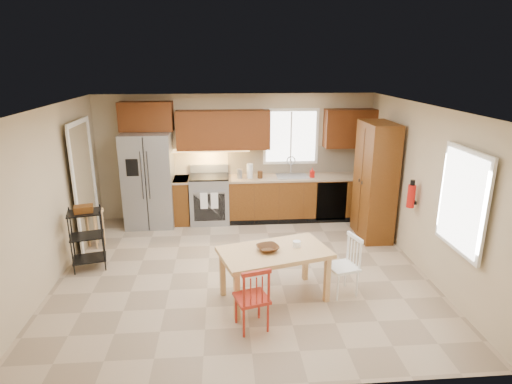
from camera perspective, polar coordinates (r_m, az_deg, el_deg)
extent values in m
plane|color=tan|center=(6.73, -1.73, -10.47)|extent=(5.50, 5.50, 0.00)
cube|color=silver|center=(5.99, -1.95, 11.23)|extent=(5.50, 5.00, 0.02)
cube|color=#CCB793|center=(8.66, -2.65, 4.71)|extent=(5.50, 0.02, 2.50)
cube|color=#CCB793|center=(3.94, -0.01, -11.24)|extent=(5.50, 0.02, 2.50)
cube|color=#CCB793|center=(6.71, -26.00, -0.80)|extent=(0.02, 5.00, 2.50)
cube|color=#CCB793|center=(6.93, 21.51, 0.30)|extent=(0.02, 5.00, 2.50)
cube|color=gray|center=(8.49, -14.07, 1.59)|extent=(0.92, 0.75, 1.82)
cube|color=gray|center=(8.56, -6.18, -1.00)|extent=(0.76, 0.63, 0.92)
cube|color=brown|center=(8.62, -9.84, -1.12)|extent=(0.30, 0.60, 0.90)
cube|color=brown|center=(8.72, 6.00, -0.73)|extent=(2.92, 0.60, 0.90)
cube|color=black|center=(8.57, 10.03, -1.23)|extent=(0.60, 0.02, 0.78)
cube|color=beige|center=(8.80, 5.81, 4.34)|extent=(2.92, 0.03, 0.55)
cube|color=#5A290F|center=(8.46, -14.45, 9.74)|extent=(1.00, 0.35, 0.55)
cube|color=#5A290F|center=(8.37, -4.39, 8.25)|extent=(1.80, 0.35, 0.75)
cube|color=#5A290F|center=(8.75, 12.39, 8.29)|extent=(1.00, 0.35, 0.75)
cube|color=white|center=(8.67, 4.67, 7.38)|extent=(1.12, 0.04, 1.12)
cube|color=gray|center=(8.57, 4.83, 1.84)|extent=(0.62, 0.46, 0.16)
cube|color=#FFBF66|center=(8.42, -6.38, 5.52)|extent=(1.60, 0.30, 0.01)
imported|color=red|center=(8.51, 7.49, 2.59)|extent=(0.09, 0.09, 0.19)
cylinder|color=white|center=(8.38, -0.84, 2.82)|extent=(0.12, 0.12, 0.28)
cylinder|color=gray|center=(8.38, -2.20, 2.46)|extent=(0.11, 0.11, 0.18)
cylinder|color=#4B2914|center=(8.38, 0.55, 2.34)|extent=(0.10, 0.10, 0.14)
cube|color=brown|center=(7.92, 15.58, 1.40)|extent=(0.50, 0.95, 2.10)
cylinder|color=red|center=(7.05, 19.98, -0.53)|extent=(0.12, 0.12, 0.36)
cube|color=white|center=(5.88, 25.85, -1.11)|extent=(0.04, 1.02, 1.32)
cube|color=#8C7A59|center=(7.91, -22.01, 0.74)|extent=(0.04, 0.95, 2.10)
imported|color=#4B2914|center=(5.71, 1.58, -7.88)|extent=(0.36, 0.36, 0.07)
cylinder|color=white|center=(5.83, 5.44, -7.11)|extent=(0.12, 0.12, 0.11)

